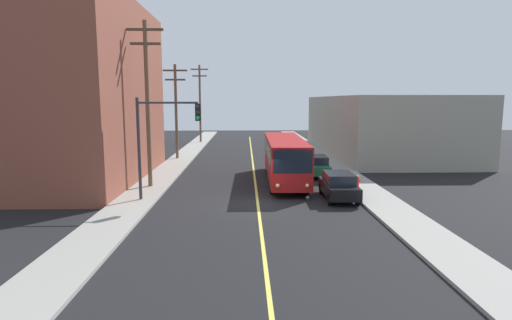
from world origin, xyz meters
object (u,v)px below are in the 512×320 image
object	(u,v)px
traffic_signal_left_corner	(165,129)
utility_pole_far	(200,100)
parked_car_black	(339,185)
parked_car_green	(316,165)
utility_pole_mid	(176,107)
utility_pole_near	(147,97)
city_bus	(285,157)
fire_hydrant	(357,181)

from	to	relation	value
traffic_signal_left_corner	utility_pole_far	bearing A→B (deg)	92.66
parked_car_black	parked_car_green	size ratio (longest dim) A/B	0.99
utility_pole_mid	utility_pole_far	world-z (taller)	utility_pole_far
utility_pole_near	utility_pole_far	size ratio (longest dim) A/B	1.03
utility_pole_near	utility_pole_mid	world-z (taller)	utility_pole_near
city_bus	fire_hydrant	distance (m)	5.66
utility_pole_far	utility_pole_mid	bearing A→B (deg)	-92.07
parked_car_black	traffic_signal_left_corner	size ratio (longest dim) A/B	0.74
city_bus	parked_car_black	world-z (taller)	city_bus
utility_pole_near	fire_hydrant	size ratio (longest dim) A/B	13.11
parked_car_green	city_bus	bearing A→B (deg)	-141.52
traffic_signal_left_corner	city_bus	bearing A→B (deg)	38.81
utility_pole_near	utility_pole_mid	bearing A→B (deg)	91.61
parked_car_green	parked_car_black	bearing A→B (deg)	-89.70
parked_car_black	utility_pole_mid	size ratio (longest dim) A/B	0.47
traffic_signal_left_corner	fire_hydrant	bearing A→B (deg)	14.40
utility_pole_mid	utility_pole_far	distance (m)	16.95
city_bus	utility_pole_mid	distance (m)	15.79
fire_hydrant	parked_car_black	bearing A→B (deg)	-124.26
utility_pole_near	fire_hydrant	bearing A→B (deg)	-3.21
utility_pole_far	fire_hydrant	xyz separation A→B (m)	(13.88, -31.74, -5.41)
parked_car_black	utility_pole_mid	distance (m)	22.10
parked_car_green	utility_pole_far	bearing A→B (deg)	114.20
utility_pole_far	traffic_signal_left_corner	world-z (taller)	utility_pole_far
city_bus	parked_car_green	size ratio (longest dim) A/B	2.73
utility_pole_mid	utility_pole_far	xyz separation A→B (m)	(0.61, 16.92, 0.68)
parked_car_black	traffic_signal_left_corner	distance (m)	10.94
parked_car_black	utility_pole_near	world-z (taller)	utility_pole_near
parked_car_green	utility_pole_mid	world-z (taller)	utility_pole_mid
utility_pole_far	traffic_signal_left_corner	xyz separation A→B (m)	(1.62, -34.89, -1.69)
city_bus	utility_pole_far	size ratio (longest dim) A/B	1.14
utility_pole_mid	fire_hydrant	size ratio (longest dim) A/B	11.14
parked_car_black	utility_pole_far	size ratio (longest dim) A/B	0.41
parked_car_green	utility_pole_far	xyz separation A→B (m)	(-11.96, 26.60, 5.16)
parked_car_black	city_bus	bearing A→B (deg)	115.69
utility_pole_mid	traffic_signal_left_corner	xyz separation A→B (m)	(2.23, -17.96, -1.01)
parked_car_black	utility_pole_mid	world-z (taller)	utility_pole_mid
city_bus	traffic_signal_left_corner	bearing A→B (deg)	-141.19
city_bus	utility_pole_mid	bearing A→B (deg)	129.73
parked_car_green	utility_pole_near	distance (m)	13.98
utility_pole_near	fire_hydrant	world-z (taller)	utility_pole_near
utility_pole_near	utility_pole_mid	size ratio (longest dim) A/B	1.18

